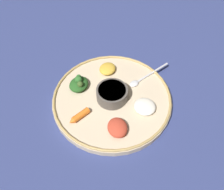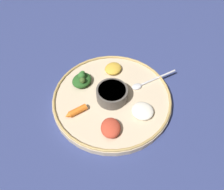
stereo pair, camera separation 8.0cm
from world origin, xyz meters
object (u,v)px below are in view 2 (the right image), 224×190
(greens_pile, at_px, (82,79))
(carrot_near_spoon, at_px, (76,111))
(spoon, at_px, (147,82))
(center_bowl, at_px, (112,94))

(greens_pile, distance_m, carrot_near_spoon, 0.12)
(spoon, bearing_deg, carrot_near_spoon, -133.60)
(center_bowl, relative_size, carrot_near_spoon, 1.48)
(carrot_near_spoon, bearing_deg, spoon, 46.40)
(greens_pile, bearing_deg, spoon, 18.42)
(center_bowl, xyz_separation_m, spoon, (0.09, 0.10, -0.02))
(greens_pile, xyz_separation_m, carrot_near_spoon, (0.03, -0.12, -0.01))
(center_bowl, relative_size, spoon, 0.73)
(spoon, height_order, carrot_near_spoon, carrot_near_spoon)
(center_bowl, xyz_separation_m, greens_pile, (-0.11, 0.03, -0.00))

